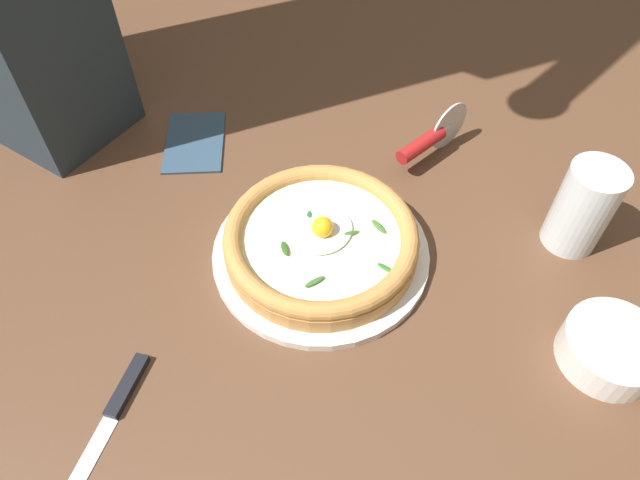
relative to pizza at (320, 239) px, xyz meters
The scene contains 8 objects.
ground_plane 0.05m from the pizza, behind, with size 2.40×2.40×0.03m, color brown.
pizza_plate 0.03m from the pizza, ahead, with size 0.29×0.29×0.01m, color white.
pizza is the anchor object (origin of this frame).
side_bowl 0.36m from the pizza, 93.98° to the left, with size 0.11×0.11×0.04m, color white.
pizza_cutter 0.25m from the pizza, 167.61° to the left, with size 0.14×0.06×0.08m.
table_knife 0.32m from the pizza, 16.72° to the right, with size 0.22×0.06×0.01m.
drinking_glass 0.34m from the pizza, 123.30° to the left, with size 0.07×0.07×0.13m.
folded_napkin 0.30m from the pizza, 109.93° to the right, with size 0.14×0.09×0.01m, color #2E475E.
Camera 1 is at (0.42, 0.22, 0.60)m, focal length 32.04 mm.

